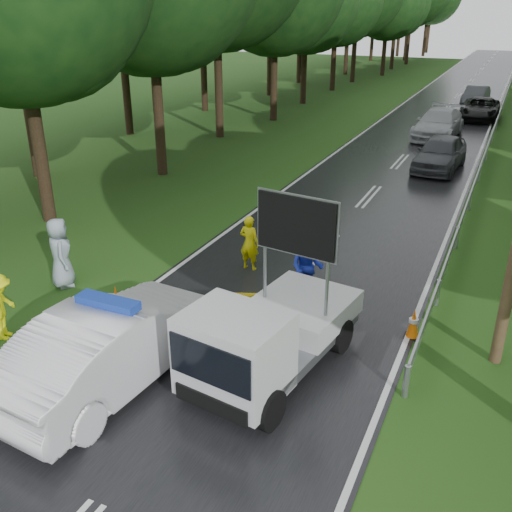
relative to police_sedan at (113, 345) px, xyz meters
The scene contains 19 objects.
ground 2.62m from the police_sedan, 49.05° to the left, with size 160.00×160.00×0.00m, color #224F16.
road 31.93m from the police_sedan, 87.08° to the left, with size 7.00×140.00×0.02m, color black.
guardrail 31.99m from the police_sedan, 80.42° to the left, with size 0.12×60.06×0.70m.
police_sedan is the anchor object (origin of this frame).
work_truck 2.97m from the police_sedan, 27.31° to the left, with size 2.54×4.61×3.50m.
barrier 3.76m from the police_sedan, 49.90° to the left, with size 2.51×1.07×1.11m.
officer 5.90m from the police_sedan, 88.33° to the left, with size 0.58×0.38×1.60m, color yellow.
civilian 5.36m from the police_sedan, 65.30° to the left, with size 0.85×0.66×1.75m, color #1C2DB6.
bystander_left 3.29m from the police_sedan, behind, with size 1.01×0.58×1.56m, color #F3FC0D.
bystander_right 4.87m from the police_sedan, 143.21° to the left, with size 0.93×0.60×1.89m, color #8E9EAA.
queue_car_first 19.48m from the police_sedan, 79.64° to the left, with size 1.83×4.54×1.55m, color #3D3E44.
queue_car_second 26.39m from the police_sedan, 84.73° to the left, with size 2.21×5.43×1.58m, color #AFB0B7.
queue_car_third 33.47m from the police_sedan, 82.92° to the left, with size 2.31×5.01×1.39m, color black.
queue_car_fourth 39.35m from the police_sedan, 85.17° to the left, with size 1.48×4.24×1.40m, color #44464C.
cone_near_left 2.01m from the police_sedan, 163.06° to the left, with size 0.39×0.39×0.82m.
cone_center 2.37m from the police_sedan, 53.96° to the left, with size 0.36×0.36×0.76m.
cone_far 5.04m from the police_sedan, 64.17° to the left, with size 0.30×0.30×0.64m.
cone_left_mid 3.01m from the police_sedan, 126.80° to the left, with size 0.31×0.31×0.66m.
cone_right 6.53m from the police_sedan, 39.05° to the left, with size 0.34×0.34×0.72m.
Camera 1 is at (4.78, -9.29, 6.86)m, focal length 40.00 mm.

